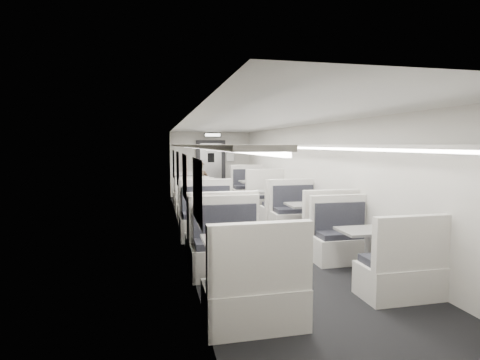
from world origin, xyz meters
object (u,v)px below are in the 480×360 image
booth_left_d (238,267)px  passenger (200,185)px  booth_left_c (213,228)px  vestibule_door (211,169)px  booth_right_a (256,194)px  booth_left_a (190,196)px  exit_sign (213,135)px  booth_right_d (367,253)px  booth_right_b (274,204)px  booth_right_c (309,222)px  booth_left_b (200,211)px

booth_left_d → passenger: passenger is taller
booth_left_c → passenger: bearing=86.4°
passenger → vestibule_door: vestibule_door is taller
booth_right_a → vestibule_door: 3.04m
booth_left_a → exit_sign: bearing=62.2°
booth_right_d → booth_left_d: bearing=-172.1°
booth_right_b → vestibule_door: (-1.00, 4.60, 0.66)m
booth_right_c → booth_right_d: booth_right_c is taller
booth_left_b → booth_left_c: 2.17m
booth_left_b → booth_right_c: (2.00, -1.90, 0.03)m
booth_right_b → booth_right_d: bearing=-90.0°
booth_right_d → passenger: (-1.72, 6.30, 0.36)m
booth_left_b → passenger: bearing=82.9°
booth_left_d → booth_right_c: 3.15m
booth_left_a → passenger: (0.28, -0.41, 0.38)m
booth_left_c → booth_right_b: bearing=52.5°
booth_left_c → booth_right_c: size_ratio=1.05×
booth_left_a → exit_sign: exit_sign is taller
booth_left_d → booth_right_a: 6.86m
booth_right_c → passenger: 4.50m
passenger → vestibule_door: 2.90m
booth_left_d → booth_right_a: booth_right_a is taller
booth_left_d → booth_right_b: booth_left_d is taller
booth_left_c → booth_left_d: (0.00, -2.16, -0.01)m
booth_left_b → booth_left_d: booth_left_d is taller
booth_right_a → exit_sign: exit_sign is taller
booth_left_b → booth_right_b: 2.05m
booth_left_d → booth_right_a: size_ratio=0.93×
booth_right_a → passenger: (-1.72, 0.01, 0.31)m
booth_left_c → passenger: size_ratio=1.56×
booth_right_d → exit_sign: bearing=96.6°
booth_right_a → booth_right_d: booth_right_a is taller
booth_right_a → exit_sign: bearing=113.3°
booth_left_d → vestibule_door: (1.00, 9.37, 0.65)m
booth_left_c → booth_right_c: bearing=7.6°
booth_left_b → exit_sign: exit_sign is taller
booth_left_b → booth_right_a: bearing=48.1°
booth_left_d → booth_right_b: 5.17m
booth_left_b → exit_sign: 5.04m
booth_left_a → booth_right_d: 7.00m
booth_right_b → passenger: size_ratio=1.45×
booth_right_b → booth_right_c: bearing=-90.0°
booth_right_b → booth_right_c: (0.00, -2.34, 0.01)m
booth_left_b → booth_right_a: booth_right_a is taller
booth_right_c → exit_sign: bearing=98.8°
booth_right_a → exit_sign: 3.13m
booth_right_c → vestibule_door: (-1.00, 6.94, 0.65)m
booth_left_c → booth_right_d: size_ratio=1.11×
booth_left_b → booth_right_d: (2.00, -4.06, 0.01)m
booth_left_c → booth_right_c: booth_left_c is taller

